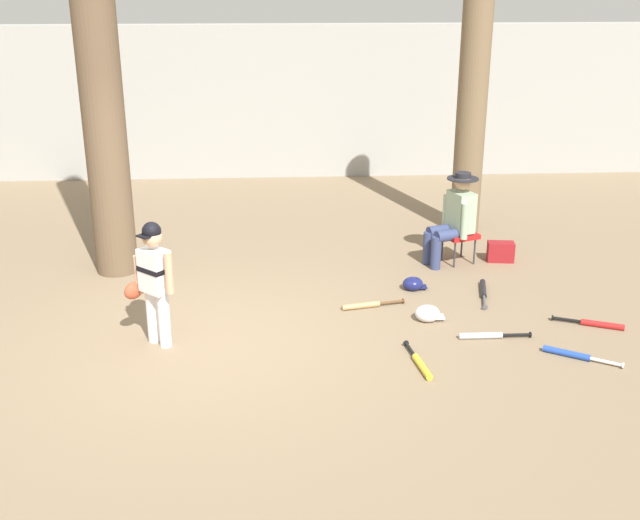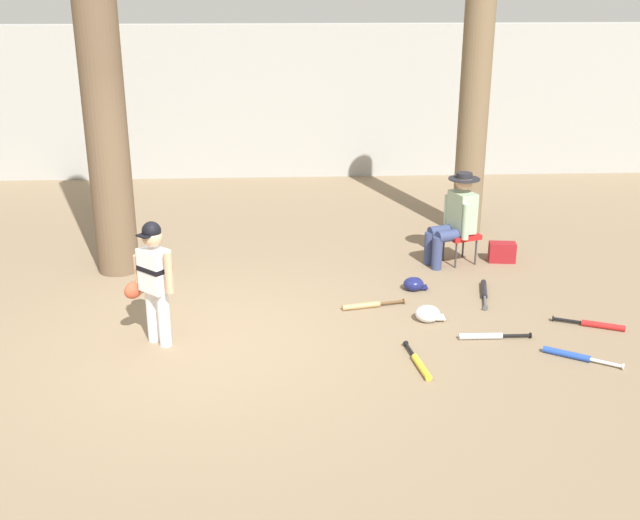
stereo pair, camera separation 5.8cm
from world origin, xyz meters
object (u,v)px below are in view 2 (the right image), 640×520
(bat_red_barrel, at_px, (597,325))
(bat_aluminum_silver, at_px, (486,336))
(bat_black_composite, at_px, (484,291))
(bat_yellow_trainer, at_px, (420,364))
(young_ballplayer, at_px, (153,275))
(folding_stool, at_px, (460,236))
(seated_spectator, at_px, (455,216))
(tree_behind_spectator, at_px, (474,108))
(bat_wood_tan, at_px, (366,305))
(batting_helmet_white, at_px, (428,314))
(batting_helmet_navy, at_px, (414,284))
(bat_blue_youth, at_px, (573,355))
(handbag_beside_stool, at_px, (502,252))
(tree_near_player, at_px, (102,83))

(bat_red_barrel, xyz_separation_m, bat_aluminum_silver, (-1.25, -0.21, 0.00))
(bat_black_composite, height_order, bat_yellow_trainer, same)
(young_ballplayer, relative_size, bat_yellow_trainer, 1.76)
(folding_stool, bearing_deg, seated_spectator, -160.19)
(tree_behind_spectator, distance_m, folding_stool, 1.97)
(bat_wood_tan, bearing_deg, bat_aluminum_silver, -36.23)
(batting_helmet_white, bearing_deg, tree_behind_spectator, 70.02)
(young_ballplayer, height_order, seated_spectator, young_ballplayer)
(bat_red_barrel, bearing_deg, bat_black_composite, 135.07)
(bat_red_barrel, bearing_deg, batting_helmet_navy, 147.36)
(seated_spectator, relative_size, bat_blue_youth, 1.75)
(handbag_beside_stool, distance_m, bat_wood_tan, 2.39)
(batting_helmet_white, bearing_deg, bat_yellow_trainer, -104.40)
(folding_stool, relative_size, bat_yellow_trainer, 0.69)
(tree_near_player, distance_m, tree_behind_spectator, 4.98)
(young_ballplayer, relative_size, seated_spectator, 1.09)
(folding_stool, bearing_deg, bat_black_composite, -86.35)
(bat_yellow_trainer, bearing_deg, tree_near_player, 140.61)
(bat_wood_tan, xyz_separation_m, bat_red_barrel, (2.42, -0.64, -0.00))
(bat_wood_tan, relative_size, bat_black_composite, 0.93)
(folding_stool, xyz_separation_m, seated_spectator, (-0.09, -0.03, 0.28))
(folding_stool, relative_size, seated_spectator, 0.43)
(folding_stool, bearing_deg, handbag_beside_stool, 0.07)
(bat_yellow_trainer, xyz_separation_m, batting_helmet_white, (0.27, 1.06, 0.05))
(bat_wood_tan, bearing_deg, tree_behind_spectator, 57.00)
(batting_helmet_navy, bearing_deg, folding_stool, 50.23)
(bat_yellow_trainer, bearing_deg, batting_helmet_white, 75.60)
(young_ballplayer, height_order, batting_helmet_navy, young_ballplayer)
(bat_blue_youth, height_order, batting_helmet_navy, batting_helmet_navy)
(bat_blue_youth, bearing_deg, young_ballplayer, 172.32)
(seated_spectator, xyz_separation_m, handbag_beside_stool, (0.66, 0.03, -0.51))
(tree_near_player, relative_size, folding_stool, 10.49)
(bat_blue_youth, bearing_deg, folding_stool, 101.10)
(folding_stool, distance_m, bat_blue_youth, 2.80)
(tree_behind_spectator, distance_m, young_ballplayer, 5.37)
(bat_wood_tan, xyz_separation_m, batting_helmet_navy, (0.62, 0.51, 0.04))
(tree_near_player, bearing_deg, folding_stool, 0.69)
(tree_near_player, height_order, folding_stool, tree_near_player)
(bat_black_composite, distance_m, bat_yellow_trainer, 2.06)
(young_ballplayer, distance_m, bat_aluminum_silver, 3.46)
(folding_stool, height_order, bat_blue_youth, folding_stool)
(seated_spectator, distance_m, handbag_beside_stool, 0.83)
(tree_behind_spectator, height_order, bat_aluminum_silver, tree_behind_spectator)
(bat_wood_tan, bearing_deg, bat_black_composite, 13.26)
(tree_behind_spectator, bearing_deg, bat_blue_youth, -87.81)
(seated_spectator, xyz_separation_m, bat_yellow_trainer, (-0.91, -2.80, -0.61))
(tree_behind_spectator, xyz_separation_m, bat_yellow_trainer, (-1.39, -4.12, -1.77))
(handbag_beside_stool, bearing_deg, bat_yellow_trainer, -119.00)
(seated_spectator, height_order, bat_wood_tan, seated_spectator)
(tree_near_player, xyz_separation_m, bat_blue_youth, (4.92, -2.67, -2.32))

